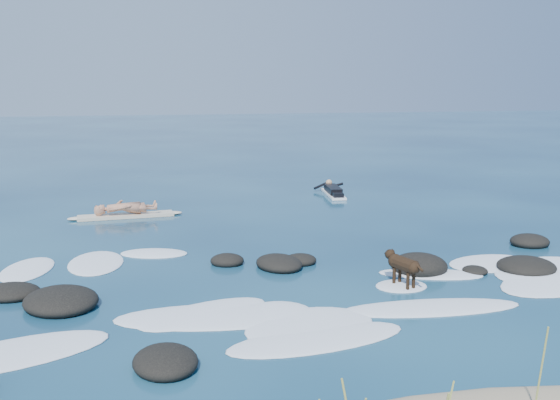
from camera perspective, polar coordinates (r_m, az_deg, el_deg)
name	(u,v)px	position (r m, az deg, el deg)	size (l,w,h in m)	color
ground	(287,272)	(14.15, 0.63, -6.59)	(160.00, 160.00, 0.00)	#0A2642
reef_rocks	(211,294)	(12.43, -6.31, -8.55)	(15.28, 7.40, 0.57)	black
breaking_foam	(339,294)	(12.73, 5.40, -8.54)	(14.92, 7.58, 0.12)	white
standing_surfer_rig	(125,193)	(20.36, -13.99, 0.67)	(3.59, 0.72, 2.04)	beige
paddling_surfer_rig	(333,191)	(24.05, 4.86, 0.84)	(1.22, 2.73, 0.47)	white
dog	(402,264)	(13.20, 11.11, -5.76)	(0.51, 1.18, 0.76)	black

